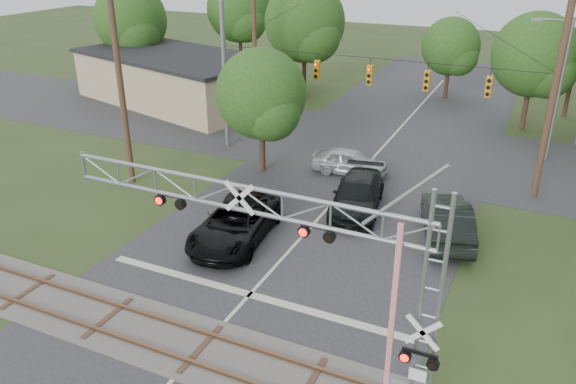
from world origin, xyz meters
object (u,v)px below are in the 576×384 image
at_px(traffic_signal_span, 386,75).
at_px(sedan_silver, 350,162).
at_px(streetlight, 558,84).
at_px(car_dark, 357,195).
at_px(commercial_building, 176,78).
at_px(pickup_black, 236,223).
at_px(crossing_gantry, 307,264).

height_order(traffic_signal_span, sedan_silver, traffic_signal_span).
bearing_deg(streetlight, car_dark, -125.53).
height_order(car_dark, commercial_building, commercial_building).
relative_size(pickup_black, streetlight, 0.71).
xyz_separation_m(pickup_black, streetlight, (12.36, 16.97, 3.97)).
relative_size(crossing_gantry, car_dark, 2.03).
height_order(traffic_signal_span, car_dark, traffic_signal_span).
bearing_deg(streetlight, pickup_black, -126.06).
xyz_separation_m(crossing_gantry, streetlight, (5.71, 24.44, 0.19)).
relative_size(traffic_signal_span, streetlight, 2.25).
distance_m(car_dark, sedan_silver, 4.80).
relative_size(sedan_silver, streetlight, 0.51).
height_order(crossing_gantry, pickup_black, crossing_gantry).
relative_size(crossing_gantry, streetlight, 1.34).
height_order(commercial_building, streetlight, streetlight).
xyz_separation_m(sedan_silver, streetlight, (10.22, 7.24, 4.06)).
bearing_deg(car_dark, traffic_signal_span, 84.87).
height_order(car_dark, streetlight, streetlight).
xyz_separation_m(crossing_gantry, traffic_signal_span, (-3.05, 18.36, 1.11)).
height_order(traffic_signal_span, commercial_building, traffic_signal_span).
distance_m(traffic_signal_span, sedan_silver, 5.32).
bearing_deg(traffic_signal_span, crossing_gantry, -80.55).
height_order(crossing_gantry, commercial_building, crossing_gantry).
distance_m(pickup_black, commercial_building, 24.76).
xyz_separation_m(car_dark, commercial_building, (-20.29, 13.32, 1.19)).
relative_size(crossing_gantry, pickup_black, 1.90).
distance_m(traffic_signal_span, streetlight, 10.71).
relative_size(sedan_silver, commercial_building, 0.23).
relative_size(crossing_gantry, traffic_signal_span, 0.60).
xyz_separation_m(car_dark, streetlight, (8.31, 11.64, 3.99)).
bearing_deg(pickup_black, commercial_building, 124.39).
height_order(car_dark, sedan_silver, car_dark).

